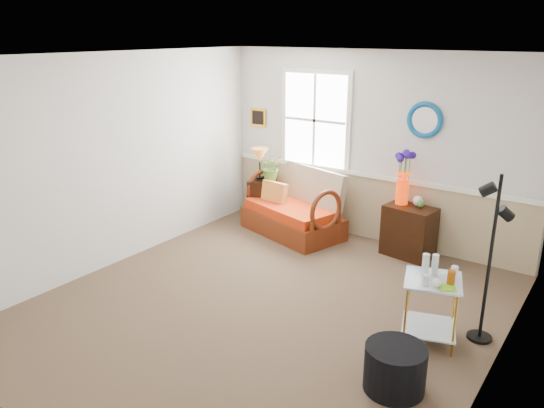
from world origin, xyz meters
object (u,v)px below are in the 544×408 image
Objects in this scene: ottoman at (395,368)px; lamp_stand at (262,201)px; loveseat at (293,202)px; cabinet at (409,231)px; side_table at (430,310)px; floor_lamp at (490,261)px.

lamp_stand is at bearing 141.00° from ottoman.
loveseat is 1.70m from cabinet.
loveseat is at bearing -165.19° from cabinet.
loveseat is 2.16× the size of cabinet.
side_table is 0.87m from ottoman.
lamp_stand is 3.72m from side_table.
loveseat is at bearing 136.35° from ottoman.
cabinet is 1.33× the size of ottoman.
side_table is at bearing -55.19° from cabinet.
floor_lamp is at bearing -7.70° from loveseat.
side_table reaches higher than ottoman.
ottoman is (-0.38, -1.19, -0.62)m from floor_lamp.
cabinet is at bearing 109.22° from ottoman.
floor_lamp reaches higher than side_table.
ottoman is at bearing -88.75° from side_table.
ottoman is (3.28, -2.65, -0.15)m from lamp_stand.
floor_lamp reaches higher than loveseat.
cabinet is 2.86m from ottoman.
cabinet is at bearing 116.71° from side_table.
loveseat is 2.25× the size of side_table.
lamp_stand is 4.22m from ottoman.
ottoman is at bearing -39.00° from lamp_stand.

